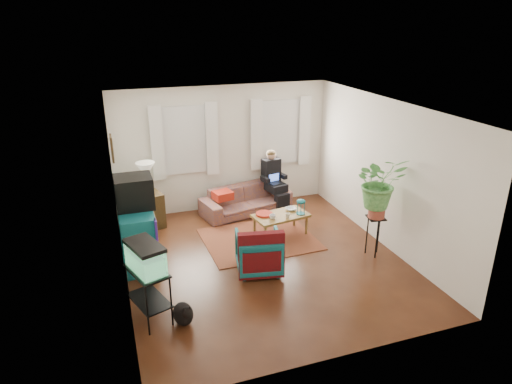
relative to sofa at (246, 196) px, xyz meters
name	(u,v)px	position (x,y,z in m)	size (l,w,h in m)	color
floor	(264,260)	(-0.35, -2.05, -0.37)	(4.50, 5.00, 0.01)	#4F2B14
ceiling	(265,108)	(-0.35, -2.05, 2.23)	(4.50, 5.00, 0.01)	white
wall_back	(223,148)	(-0.35, 0.45, 0.93)	(4.50, 0.01, 2.60)	silver
wall_front	(341,264)	(-0.35, -4.55, 0.93)	(4.50, 0.01, 2.60)	silver
wall_left	(118,207)	(-2.60, -2.05, 0.93)	(0.01, 5.00, 2.60)	silver
wall_right	(385,174)	(1.90, -2.05, 0.93)	(0.01, 5.00, 2.60)	silver
window_left	(184,140)	(-1.15, 0.43, 1.18)	(1.08, 0.04, 1.38)	white
window_right	(280,132)	(0.90, 0.43, 1.18)	(1.08, 0.04, 1.38)	white
curtains_left	(185,141)	(-1.15, 0.35, 1.18)	(1.36, 0.06, 1.50)	white
curtains_right	(281,133)	(0.90, 0.35, 1.18)	(1.36, 0.06, 1.50)	white
picture_frame	(112,148)	(-2.56, -1.20, 1.58)	(0.04, 0.32, 0.40)	#3D2616
area_rug	(259,239)	(-0.16, -1.30, -0.36)	(2.00, 1.60, 0.01)	maroon
sofa	(246,196)	(0.00, 0.00, 0.00)	(1.88, 0.74, 0.74)	brown
seated_person	(273,181)	(0.66, 0.15, 0.19)	(0.47, 0.58, 1.12)	black
side_table	(149,210)	(-2.00, -0.07, -0.02)	(0.48, 0.48, 0.69)	#402D18
table_lamp	(146,179)	(-2.00, -0.07, 0.62)	(0.36, 0.36, 0.63)	white
dresser	(138,236)	(-2.34, -1.43, 0.12)	(0.54, 1.08, 0.97)	#135E73
crt_tv	(134,192)	(-2.32, -1.32, 0.86)	(0.59, 0.54, 0.52)	black
aquarium_stand	(149,295)	(-2.35, -3.04, 0.01)	(0.38, 0.68, 0.76)	black
aquarium	(145,257)	(-2.35, -3.04, 0.59)	(0.34, 0.62, 0.40)	#7FD899
black_cat	(183,312)	(-1.94, -3.28, -0.19)	(0.27, 0.41, 0.35)	black
armchair	(259,251)	(-0.53, -2.32, -0.01)	(0.70, 0.65, 0.72)	#115E69
serape_throw	(261,251)	(-0.58, -2.59, 0.14)	(0.72, 0.17, 0.59)	#9E0A0A
coffee_table	(281,225)	(0.28, -1.25, -0.16)	(1.01, 0.55, 0.42)	brown
cup_a	(273,217)	(0.07, -1.38, 0.10)	(0.11, 0.11, 0.09)	white
cup_b	(288,215)	(0.35, -1.41, 0.09)	(0.09, 0.09, 0.09)	beige
bowl	(291,209)	(0.54, -1.11, 0.08)	(0.20, 0.20, 0.05)	white
snack_tray	(264,214)	(-0.02, -1.16, 0.07)	(0.31, 0.31, 0.04)	#B21414
birdcage	(301,207)	(0.65, -1.33, 0.20)	(0.17, 0.17, 0.29)	#115B6B
plant_stand	(374,236)	(1.51, -2.47, -0.01)	(0.30, 0.30, 0.71)	black
potted_plant	(379,190)	(1.51, -2.47, 0.83)	(0.81, 0.70, 0.90)	#599947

